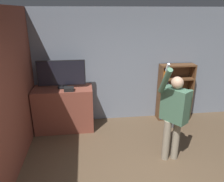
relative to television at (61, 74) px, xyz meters
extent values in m
cube|color=gray|center=(1.47, 0.37, 0.03)|extent=(6.28, 0.06, 2.70)
cube|color=brown|center=(-0.71, -1.07, 0.03)|extent=(0.06, 4.42, 2.70)
cube|color=brown|center=(0.00, -0.03, -0.82)|extent=(1.30, 0.62, 1.00)
cylinder|color=black|center=(0.00, 0.00, -0.31)|extent=(0.22, 0.22, 0.03)
cylinder|color=black|center=(0.00, 0.00, -0.27)|extent=(0.06, 0.06, 0.05)
cube|color=black|center=(0.00, 0.00, 0.02)|extent=(1.04, 0.04, 0.56)
cube|color=black|center=(0.00, -0.02, 0.02)|extent=(1.00, 0.01, 0.52)
cube|color=black|center=(0.16, -0.22, -0.28)|extent=(0.20, 0.18, 0.08)
cube|color=brown|center=(2.31, 0.18, -0.62)|extent=(0.04, 0.28, 1.41)
cube|color=brown|center=(3.13, 0.18, -0.62)|extent=(0.04, 0.28, 1.41)
cube|color=brown|center=(2.72, 0.31, -0.62)|extent=(0.85, 0.01, 1.41)
cube|color=brown|center=(2.72, 0.18, -1.30)|extent=(0.78, 0.28, 0.04)
cube|color=brown|center=(2.72, 0.18, -0.97)|extent=(0.78, 0.28, 0.04)
cube|color=brown|center=(2.72, 0.18, -0.62)|extent=(0.78, 0.28, 0.04)
cube|color=brown|center=(2.72, 0.18, -0.27)|extent=(0.78, 0.28, 0.04)
cube|color=brown|center=(2.72, 0.18, 0.07)|extent=(0.78, 0.28, 0.04)
cube|color=#2D569E|center=(2.34, 0.14, -1.17)|extent=(0.03, 0.21, 0.26)
cube|color=beige|center=(2.38, 0.15, -1.17)|extent=(0.03, 0.22, 0.27)
cube|color=#5B8E99|center=(2.44, 0.14, -1.18)|extent=(0.04, 0.20, 0.24)
cube|color=red|center=(2.48, 0.14, -1.21)|extent=(0.02, 0.21, 0.19)
cube|color=gold|center=(2.52, 0.17, -1.20)|extent=(0.03, 0.25, 0.20)
cube|color=red|center=(2.35, 0.15, -0.82)|extent=(0.03, 0.23, 0.26)
cube|color=#338447|center=(2.39, 0.14, -0.82)|extent=(0.04, 0.21, 0.27)
cube|color=beige|center=(2.44, 0.16, -0.81)|extent=(0.04, 0.25, 0.29)
cube|color=gold|center=(2.50, 0.14, -0.81)|extent=(0.04, 0.20, 0.28)
cube|color=#338447|center=(2.34, 0.14, -0.48)|extent=(0.02, 0.21, 0.23)
cube|color=gold|center=(2.38, 0.14, -0.50)|extent=(0.03, 0.20, 0.20)
cube|color=beige|center=(2.43, 0.16, -0.49)|extent=(0.04, 0.24, 0.22)
cube|color=#232328|center=(2.47, 0.16, -0.46)|extent=(0.03, 0.25, 0.28)
cube|color=#338447|center=(2.52, 0.15, -0.49)|extent=(0.04, 0.23, 0.22)
cube|color=orange|center=(2.34, 0.16, -0.15)|extent=(0.02, 0.24, 0.19)
cube|color=orange|center=(2.38, 0.14, -0.14)|extent=(0.03, 0.20, 0.21)
cube|color=#7A3889|center=(2.42, 0.17, -0.10)|extent=(0.04, 0.26, 0.29)
cylinder|color=gray|center=(1.93, -1.42, -0.92)|extent=(0.13, 0.13, 0.79)
cylinder|color=gray|center=(2.11, -1.42, -0.92)|extent=(0.13, 0.13, 0.79)
cube|color=#477056|center=(2.02, -1.42, -0.23)|extent=(0.44, 0.50, 0.60)
sphere|color=tan|center=(2.02, -1.42, 0.17)|extent=(0.21, 0.21, 0.21)
cylinder|color=#477056|center=(2.28, -1.42, -0.25)|extent=(0.09, 0.09, 0.55)
cylinder|color=#477056|center=(1.77, -1.53, 0.25)|extent=(0.09, 0.39, 0.50)
cube|color=white|center=(1.77, -1.58, 0.48)|extent=(0.04, 0.09, 0.14)
cylinder|color=#4C4C51|center=(2.53, -0.22, -1.12)|extent=(0.26, 0.26, 0.40)
camera|label=1|loc=(0.52, -4.69, 1.29)|focal=35.00mm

